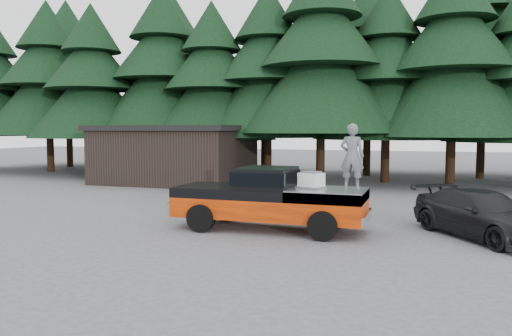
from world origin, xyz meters
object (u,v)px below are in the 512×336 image
(air_compressor, at_px, (311,181))
(utility_building, at_px, (175,154))
(pickup_truck, at_px, (269,208))
(man_on_bed, at_px, (352,156))
(parked_car, at_px, (482,214))

(air_compressor, height_order, utility_building, utility_building)
(pickup_truck, height_order, man_on_bed, man_on_bed)
(pickup_truck, distance_m, parked_car, 6.12)
(air_compressor, relative_size, parked_car, 0.14)
(man_on_bed, distance_m, parked_car, 4.00)
(man_on_bed, distance_m, utility_building, 16.15)
(air_compressor, xyz_separation_m, man_on_bed, (1.16, 0.22, 0.74))
(parked_car, relative_size, utility_building, 0.55)
(parked_car, bearing_deg, utility_building, 109.73)
(air_compressor, bearing_deg, pickup_truck, -159.92)
(pickup_truck, bearing_deg, man_on_bed, 5.08)
(air_compressor, height_order, parked_car, air_compressor)
(utility_building, bearing_deg, pickup_truck, -50.76)
(air_compressor, relative_size, utility_building, 0.08)
(pickup_truck, relative_size, utility_building, 0.71)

